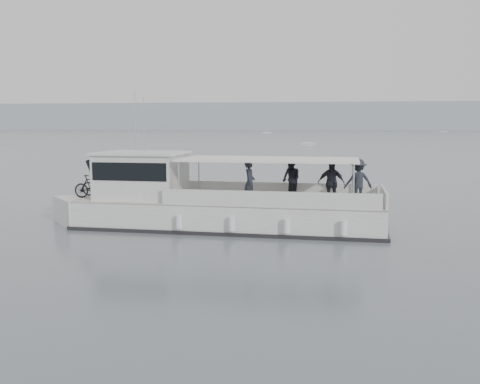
# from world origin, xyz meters

# --- Properties ---
(ground) EXTENTS (1400.00, 1400.00, 0.00)m
(ground) POSITION_xyz_m (0.00, 0.00, 0.00)
(ground) COLOR #545D63
(ground) RESTS_ON ground
(headland) EXTENTS (1400.00, 90.00, 28.00)m
(headland) POSITION_xyz_m (0.00, 560.00, 14.00)
(headland) COLOR #939EA8
(headland) RESTS_ON ground
(tour_boat) EXTENTS (15.21, 4.58, 6.34)m
(tour_boat) POSITION_xyz_m (-5.23, -2.16, 1.04)
(tour_boat) COLOR silver
(tour_boat) RESTS_ON ground
(moored_fleet) EXTENTS (464.34, 317.03, 10.28)m
(moored_fleet) POSITION_xyz_m (-6.30, 224.04, 0.36)
(moored_fleet) COLOR silver
(moored_fleet) RESTS_ON ground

